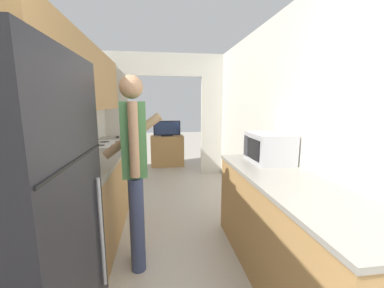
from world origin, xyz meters
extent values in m
cube|color=silver|center=(-1.23, 1.62, 1.25)|extent=(0.06, 6.84, 2.50)
cube|color=#B2844C|center=(-1.04, 2.61, 1.82)|extent=(0.32, 3.01, 0.79)
cube|color=silver|center=(1.23, 1.62, 1.25)|extent=(0.06, 6.84, 2.50)
cube|color=silver|center=(-1.08, 4.47, 1.02)|extent=(0.65, 0.06, 2.05)
cube|color=silver|center=(1.08, 4.47, 1.02)|extent=(0.65, 0.06, 2.05)
cube|color=silver|center=(0.00, 4.47, 2.27)|extent=(2.80, 0.06, 0.45)
cube|color=#B2844C|center=(-0.90, 2.00, 0.43)|extent=(0.60, 1.80, 0.86)
cube|color=gray|center=(-0.90, 1.99, 0.88)|extent=(0.62, 1.81, 0.03)
cube|color=#B2844C|center=(-0.90, 3.89, 0.43)|extent=(0.60, 0.44, 0.86)
cube|color=gray|center=(-0.90, 3.90, 0.88)|extent=(0.62, 0.46, 0.03)
cube|color=#9EA3A8|center=(-0.90, 1.63, 0.90)|extent=(0.42, 0.44, 0.00)
cube|color=#B2844C|center=(0.90, 1.24, 0.43)|extent=(0.60, 1.95, 0.86)
cube|color=gray|center=(0.90, 1.24, 0.88)|extent=(0.62, 1.98, 0.03)
cube|color=black|center=(-0.86, 0.68, 0.87)|extent=(0.68, 0.80, 1.74)
cube|color=black|center=(-0.51, 0.68, 1.25)|extent=(0.01, 0.77, 0.01)
cylinder|color=#99999E|center=(-0.50, 0.93, 0.73)|extent=(0.02, 0.02, 0.69)
cube|color=white|center=(-0.89, 3.28, 0.45)|extent=(0.62, 0.77, 0.90)
cube|color=black|center=(-0.58, 3.28, 0.45)|extent=(0.01, 0.53, 0.27)
cylinder|color=#B7B7BC|center=(-0.56, 3.28, 0.67)|extent=(0.02, 0.62, 0.02)
cube|color=white|center=(-1.18, 3.28, 0.97)|extent=(0.04, 0.77, 0.14)
cylinder|color=#232328|center=(-0.77, 3.11, 0.90)|extent=(0.16, 0.16, 0.01)
cylinder|color=#232328|center=(-0.77, 3.45, 0.90)|extent=(0.16, 0.16, 0.01)
cylinder|color=#232328|center=(-1.01, 3.11, 0.90)|extent=(0.16, 0.16, 0.01)
cylinder|color=#232328|center=(-1.01, 3.45, 0.90)|extent=(0.16, 0.16, 0.01)
cylinder|color=#384266|center=(-0.35, 1.55, 0.44)|extent=(0.15, 0.15, 0.87)
cylinder|color=#384266|center=(-0.37, 1.72, 0.44)|extent=(0.15, 0.15, 0.87)
cube|color=#4C844C|center=(-0.36, 1.63, 1.20)|extent=(0.23, 0.23, 0.65)
cylinder|color=tan|center=(-0.34, 1.49, 1.21)|extent=(0.09, 0.09, 0.62)
cylinder|color=tan|center=(-0.38, 1.78, 1.21)|extent=(0.56, 0.15, 0.42)
sphere|color=tan|center=(-0.36, 1.63, 1.64)|extent=(0.20, 0.20, 0.20)
cube|color=#B7B7BC|center=(0.99, 1.83, 1.05)|extent=(0.37, 0.48, 0.30)
cube|color=black|center=(0.80, 1.78, 1.05)|extent=(0.01, 0.29, 0.21)
cube|color=#38383D|center=(0.80, 2.00, 1.05)|extent=(0.01, 0.10, 0.22)
cube|color=#B2844C|center=(0.05, 5.23, 0.37)|extent=(0.79, 0.42, 0.74)
cube|color=black|center=(0.05, 5.19, 0.75)|extent=(0.28, 0.16, 0.02)
cube|color=black|center=(0.05, 5.19, 0.93)|extent=(0.64, 0.04, 0.35)
cube|color=navy|center=(0.05, 5.16, 0.93)|extent=(0.59, 0.01, 0.31)
cube|color=#B7B7BC|center=(-0.88, 4.06, 0.90)|extent=(0.12, 0.20, 0.00)
cube|color=black|center=(-0.88, 3.91, 0.91)|extent=(0.07, 0.11, 0.02)
camera|label=1|loc=(-0.14, -0.44, 1.50)|focal=22.00mm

